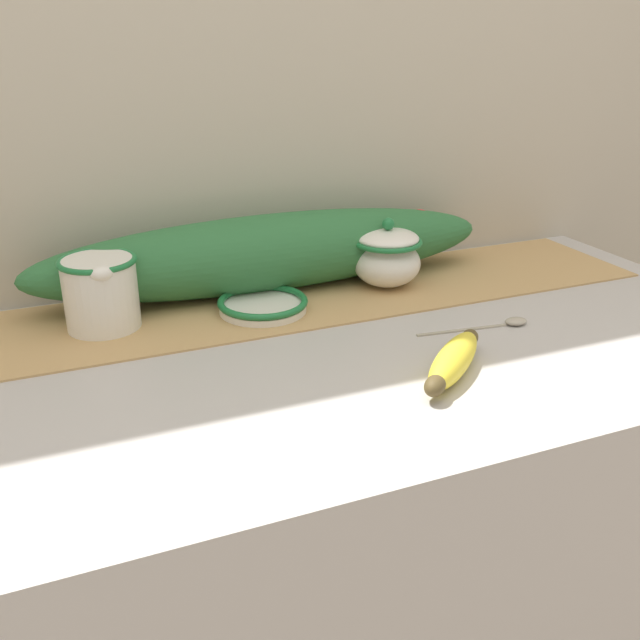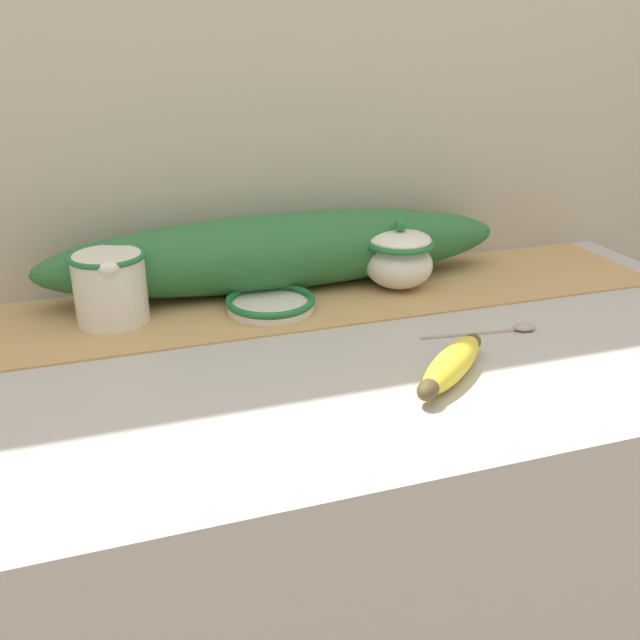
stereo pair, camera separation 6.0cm
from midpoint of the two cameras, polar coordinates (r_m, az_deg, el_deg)
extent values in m
cube|color=#B7B2AD|center=(1.20, 2.32, -22.27)|extent=(1.29, 0.62, 0.91)
cube|color=#B7AD99|center=(1.17, -3.07, 17.47)|extent=(2.09, 0.04, 2.40)
cube|color=tan|center=(1.10, -0.63, 1.57)|extent=(1.19, 0.24, 0.00)
cylinder|color=white|center=(1.03, -14.84, 2.47)|extent=(0.10, 0.10, 0.10)
torus|color=#1E7038|center=(1.02, -15.10, 4.95)|extent=(0.11, 0.11, 0.01)
torus|color=white|center=(1.09, -15.15, 3.92)|extent=(0.05, 0.01, 0.05)
ellipsoid|color=white|center=(0.97, -14.86, 4.00)|extent=(0.03, 0.02, 0.02)
ellipsoid|color=white|center=(1.15, 7.82, 4.39)|extent=(0.11, 0.11, 0.07)
torus|color=#1E7038|center=(1.14, 7.91, 6.08)|extent=(0.11, 0.11, 0.01)
ellipsoid|color=white|center=(1.13, 7.93, 6.37)|extent=(0.10, 0.10, 0.03)
sphere|color=#1E7038|center=(1.13, 7.99, 7.50)|extent=(0.02, 0.02, 0.02)
cylinder|color=white|center=(1.05, -2.36, 1.08)|extent=(0.13, 0.13, 0.01)
torus|color=#1E7038|center=(1.05, -2.37, 1.58)|extent=(0.13, 0.13, 0.01)
ellipsoid|color=yellow|center=(0.87, 12.45, -3.50)|extent=(0.15, 0.13, 0.04)
ellipsoid|color=brown|center=(0.81, 10.76, -5.53)|extent=(0.04, 0.04, 0.02)
ellipsoid|color=brown|center=(0.94, 13.89, -1.75)|extent=(0.03, 0.03, 0.02)
cube|color=#A89E89|center=(1.00, 13.42, -1.15)|extent=(0.13, 0.02, 0.00)
ellipsoid|color=#A89E89|center=(1.04, 17.64, -0.56)|extent=(0.04, 0.03, 0.01)
ellipsoid|color=#2D6B38|center=(1.13, -1.57, 5.49)|extent=(0.75, 0.13, 0.12)
sphere|color=red|center=(1.07, -14.18, 4.46)|extent=(0.05, 0.05, 0.05)
sphere|color=red|center=(1.10, -9.89, 5.80)|extent=(0.06, 0.06, 0.06)
sphere|color=red|center=(1.10, -4.35, 6.01)|extent=(0.07, 0.07, 0.07)
sphere|color=red|center=(1.16, 0.75, 6.68)|extent=(0.06, 0.06, 0.06)
sphere|color=red|center=(1.18, 6.11, 6.94)|extent=(0.05, 0.05, 0.05)
sphere|color=red|center=(1.23, 10.56, 7.24)|extent=(0.06, 0.06, 0.06)
camera|label=1|loc=(0.03, -88.09, 0.80)|focal=40.00mm
camera|label=2|loc=(0.03, 91.91, -0.80)|focal=40.00mm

